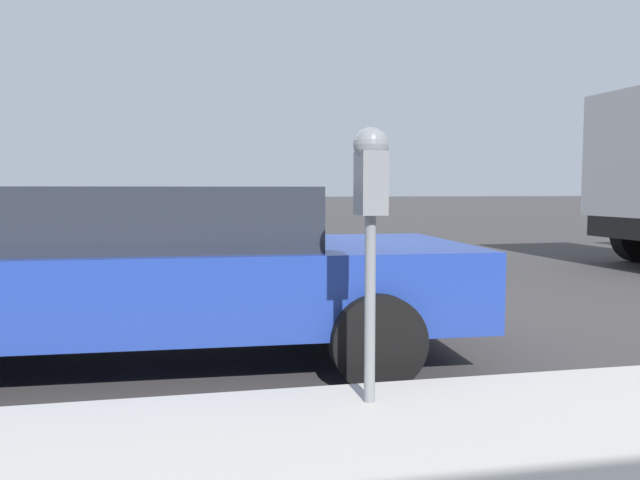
{
  "coord_description": "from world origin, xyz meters",
  "views": [
    {
      "loc": [
        -5.74,
        0.08,
        1.32
      ],
      "look_at": [
        -2.46,
        -0.6,
        1.05
      ],
      "focal_mm": 35.0,
      "sensor_mm": 36.0,
      "label": 1
    }
  ],
  "objects": [
    {
      "name": "parking_meter",
      "position": [
        -2.52,
        -0.86,
        1.3
      ],
      "size": [
        0.21,
        0.19,
        1.5
      ],
      "color": "gray",
      "rests_on": "sidewalk"
    },
    {
      "name": "ground_plane",
      "position": [
        0.0,
        0.0,
        0.0
      ],
      "size": [
        220.0,
        220.0,
        0.0
      ],
      "primitive_type": "plane",
      "color": "#3D3A3A"
    },
    {
      "name": "car_blue",
      "position": [
        -0.85,
        0.37,
        0.73
      ],
      "size": [
        2.24,
        4.79,
        1.34
      ],
      "rotation": [
        0.0,
        0.0,
        3.1
      ],
      "color": "navy",
      "rests_on": "ground_plane"
    }
  ]
}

